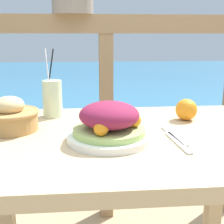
{
  "coord_description": "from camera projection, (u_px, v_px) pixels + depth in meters",
  "views": [
    {
      "loc": [
        -0.11,
        -0.91,
        1.01
      ],
      "look_at": [
        -0.02,
        0.05,
        0.77
      ],
      "focal_mm": 50.0,
      "sensor_mm": 36.0,
      "label": 1
    }
  ],
  "objects": [
    {
      "name": "drink_glass",
      "position": [
        52.0,
        98.0,
        1.15
      ],
      "size": [
        0.07,
        0.07,
        0.25
      ],
      "color": "beige",
      "rests_on": "patio_table"
    },
    {
      "name": "railing_fence",
      "position": [
        106.0,
        85.0,
        1.61
      ],
      "size": [
        2.8,
        0.08,
        1.1
      ],
      "color": "#937551",
      "rests_on": "ground_plane"
    },
    {
      "name": "orange_near_basket",
      "position": [
        186.0,
        110.0,
        1.11
      ],
      "size": [
        0.08,
        0.08,
        0.08
      ],
      "color": "orange",
      "rests_on": "patio_table"
    },
    {
      "name": "fork",
      "position": [
        178.0,
        142.0,
        0.88
      ],
      "size": [
        0.03,
        0.18,
        0.0
      ],
      "color": "silver",
      "rests_on": "patio_table"
    },
    {
      "name": "bread_basket",
      "position": [
        10.0,
        117.0,
        0.99
      ],
      "size": [
        0.19,
        0.19,
        0.11
      ],
      "color": "#AD7F47",
      "rests_on": "patio_table"
    },
    {
      "name": "sea_backdrop",
      "position": [
        93.0,
        93.0,
        4.15
      ],
      "size": [
        12.0,
        4.0,
        0.48
      ],
      "color": "teal",
      "rests_on": "ground_plane"
    },
    {
      "name": "knife",
      "position": [
        174.0,
        136.0,
        0.94
      ],
      "size": [
        0.04,
        0.18,
        0.0
      ],
      "color": "silver",
      "rests_on": "patio_table"
    },
    {
      "name": "salad_plate",
      "position": [
        109.0,
        124.0,
        0.89
      ],
      "size": [
        0.25,
        0.25,
        0.11
      ],
      "color": "white",
      "rests_on": "patio_table"
    },
    {
      "name": "patio_table",
      "position": [
        121.0,
        167.0,
        0.99
      ],
      "size": [
        1.02,
        0.71,
        0.71
      ],
      "color": "tan",
      "rests_on": "ground_plane"
    }
  ]
}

